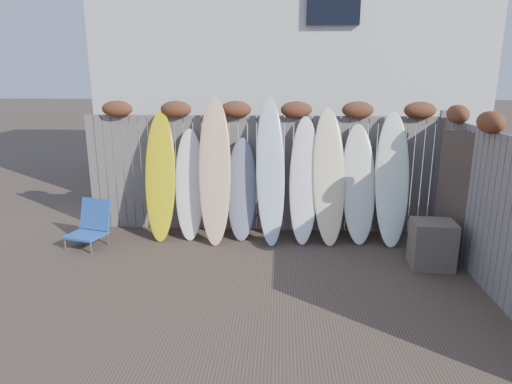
# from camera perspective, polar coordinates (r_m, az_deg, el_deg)

# --- Properties ---
(ground) EXTENTS (80.00, 80.00, 0.00)m
(ground) POSITION_cam_1_polar(r_m,az_deg,el_deg) (5.93, -0.66, -12.43)
(ground) COLOR #493A2D
(back_fence) EXTENTS (6.05, 0.28, 2.24)m
(back_fence) POSITION_cam_1_polar(r_m,az_deg,el_deg) (7.80, 0.92, 3.56)
(back_fence) COLOR slate
(back_fence) RESTS_ON ground
(right_fence) EXTENTS (0.28, 4.40, 2.24)m
(right_fence) POSITION_cam_1_polar(r_m,az_deg,el_deg) (6.30, 27.79, -1.35)
(right_fence) COLOR slate
(right_fence) RESTS_ON ground
(house) EXTENTS (8.50, 5.50, 6.33)m
(house) POSITION_cam_1_polar(r_m,az_deg,el_deg) (11.76, 4.04, 17.24)
(house) COLOR silver
(house) RESTS_ON ground
(beach_chair) EXTENTS (0.68, 0.71, 0.72)m
(beach_chair) POSITION_cam_1_polar(r_m,az_deg,el_deg) (7.79, -19.95, -3.85)
(beach_chair) COLOR blue
(beach_chair) RESTS_ON ground
(wooden_crate) EXTENTS (0.60, 0.51, 0.68)m
(wooden_crate) POSITION_cam_1_polar(r_m,az_deg,el_deg) (6.97, 21.15, -6.12)
(wooden_crate) COLOR #463F35
(wooden_crate) RESTS_ON ground
(lattice_panel) EXTENTS (0.53, 1.19, 1.90)m
(lattice_panel) POSITION_cam_1_polar(r_m,az_deg,el_deg) (7.07, 25.12, -1.04)
(lattice_panel) COLOR #433328
(lattice_panel) RESTS_ON ground
(surfboard_0) EXTENTS (0.56, 0.77, 2.08)m
(surfboard_0) POSITION_cam_1_polar(r_m,az_deg,el_deg) (7.69, -11.88, 1.96)
(surfboard_0) COLOR #DCC708
(surfboard_0) RESTS_ON ground
(surfboard_1) EXTENTS (0.53, 0.69, 1.79)m
(surfboard_1) POSITION_cam_1_polar(r_m,az_deg,el_deg) (7.65, -8.30, 0.97)
(surfboard_1) COLOR white
(surfboard_1) RESTS_ON ground
(surfboard_2) EXTENTS (0.58, 0.86, 2.33)m
(surfboard_2) POSITION_cam_1_polar(r_m,az_deg,el_deg) (7.39, -5.18, 2.71)
(surfboard_2) COLOR #DEBC86
(surfboard_2) RESTS_ON ground
(surfboard_3) EXTENTS (0.50, 0.61, 1.65)m
(surfboard_3) POSITION_cam_1_polar(r_m,az_deg,el_deg) (7.54, -1.80, 0.37)
(surfboard_3) COLOR slate
(surfboard_3) RESTS_ON ground
(surfboard_4) EXTENTS (0.54, 0.86, 2.33)m
(surfboard_4) POSITION_cam_1_polar(r_m,az_deg,el_deg) (7.35, 1.81, 2.68)
(surfboard_4) COLOR silver
(surfboard_4) RESTS_ON ground
(surfboard_5) EXTENTS (0.51, 0.74, 2.01)m
(surfboard_5) POSITION_cam_1_polar(r_m,az_deg,el_deg) (7.43, 6.00, 1.51)
(surfboard_5) COLOR white
(surfboard_5) RESTS_ON ground
(surfboard_6) EXTENTS (0.57, 0.79, 2.15)m
(surfboard_6) POSITION_cam_1_polar(r_m,az_deg,el_deg) (7.43, 9.10, 1.94)
(surfboard_6) COLOR #FDEAB1
(surfboard_6) RESTS_ON ground
(surfboard_7) EXTENTS (0.57, 0.70, 1.89)m
(surfboard_7) POSITION_cam_1_polar(r_m,az_deg,el_deg) (7.57, 12.72, 1.00)
(surfboard_7) COLOR white
(surfboard_7) RESTS_ON ground
(surfboard_8) EXTENTS (0.57, 0.77, 2.10)m
(surfboard_8) POSITION_cam_1_polar(r_m,az_deg,el_deg) (7.59, 16.65, 1.57)
(surfboard_8) COLOR white
(surfboard_8) RESTS_ON ground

